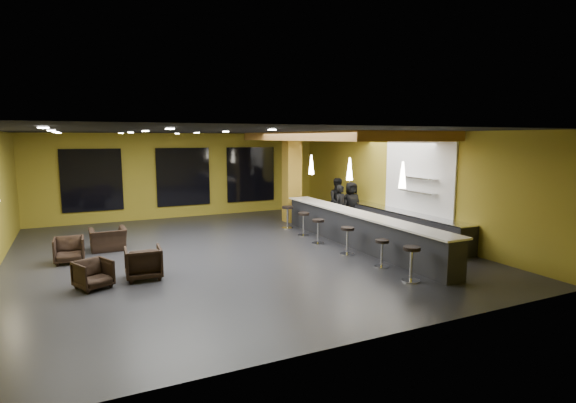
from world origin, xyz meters
name	(u,v)px	position (x,y,z in m)	size (l,w,h in m)	color
floor	(234,253)	(0.00, 0.00, -0.05)	(12.00, 13.00, 0.10)	#232326
ceiling	(232,129)	(0.00, 0.00, 3.55)	(12.00, 13.00, 0.10)	black
wall_back	(183,175)	(0.00, 6.55, 1.75)	(12.00, 0.10, 3.50)	olive
wall_front	(366,238)	(0.00, -6.55, 1.75)	(12.00, 0.10, 3.50)	olive
wall_right	(400,183)	(6.05, 0.00, 1.75)	(0.10, 13.00, 3.50)	olive
wood_soffit	(335,136)	(4.00, 1.00, 3.36)	(3.60, 8.00, 0.28)	#AE7132
window_left	(92,180)	(-3.50, 6.44, 1.70)	(2.20, 0.06, 2.40)	black
window_center	(183,177)	(0.00, 6.44, 1.70)	(2.20, 0.06, 2.40)	black
window_right	(251,174)	(3.00, 6.44, 1.70)	(2.20, 0.06, 2.40)	black
tile_backsplash	(418,179)	(5.96, -1.00, 2.00)	(0.06, 3.20, 2.40)	white
bar_counter	(357,230)	(3.65, -1.00, 0.50)	(0.60, 8.00, 1.00)	black
bar_top	(358,213)	(3.65, -1.00, 1.02)	(0.78, 8.10, 0.05)	silver
prep_counter	(399,224)	(5.65, -0.50, 0.43)	(0.70, 6.00, 0.86)	black
prep_top	(399,211)	(5.65, -0.50, 0.89)	(0.72, 6.00, 0.03)	silver
wall_shelf_lower	(418,192)	(5.82, -1.20, 1.60)	(0.30, 1.50, 0.03)	silver
wall_shelf_upper	(419,178)	(5.82, -1.20, 2.05)	(0.30, 1.50, 0.03)	silver
column	(292,178)	(3.65, 3.60, 1.75)	(0.60, 0.60, 3.50)	olive
pendant_0	(403,175)	(3.65, -3.00, 2.35)	(0.20, 0.20, 0.70)	white
pendant_1	(350,169)	(3.65, -0.50, 2.35)	(0.20, 0.20, 0.70)	white
pendant_2	(311,165)	(3.65, 2.00, 2.35)	(0.20, 0.20, 0.70)	white
staff_a	(341,207)	(4.69, 1.61, 0.80)	(0.58, 0.38, 1.60)	black
staff_b	(339,202)	(4.95, 2.20, 0.90)	(0.87, 0.68, 1.80)	black
staff_c	(351,204)	(5.25, 1.79, 0.84)	(0.82, 0.53, 1.67)	black
armchair_a	(93,274)	(-3.85, -1.74, 0.32)	(0.68, 0.70, 0.64)	black
armchair_b	(143,263)	(-2.74, -1.48, 0.38)	(0.81, 0.84, 0.76)	black
armchair_c	(69,250)	(-4.34, 0.78, 0.35)	(0.74, 0.76, 0.69)	black
armchair_d	(108,239)	(-3.31, 1.77, 0.33)	(1.01, 0.88, 0.66)	black
bar_stool_0	(411,259)	(2.83, -4.40, 0.53)	(0.42, 0.42, 0.83)	silver
bar_stool_1	(382,250)	(2.92, -3.17, 0.46)	(0.37, 0.37, 0.73)	silver
bar_stool_2	(347,237)	(2.82, -1.71, 0.51)	(0.40, 0.40, 0.80)	silver
bar_stool_3	(318,228)	(2.72, -0.20, 0.50)	(0.40, 0.40, 0.78)	silver
bar_stool_4	(304,221)	(2.84, 1.02, 0.51)	(0.41, 0.41, 0.80)	silver
bar_stool_5	(288,214)	(2.88, 2.38, 0.53)	(0.42, 0.42, 0.83)	silver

